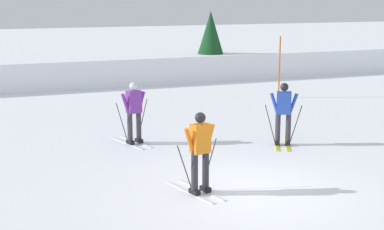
{
  "coord_description": "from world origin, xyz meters",
  "views": [
    {
      "loc": [
        -5.03,
        -9.99,
        4.02
      ],
      "look_at": [
        0.08,
        3.64,
        0.9
      ],
      "focal_mm": 52.95,
      "sensor_mm": 36.0,
      "label": 1
    }
  ],
  "objects_px": {
    "conifer_far_left": "(211,37)",
    "trail_marker_pole": "(279,67)",
    "skier_blue": "(284,112)",
    "skier_purple": "(134,111)",
    "skier_orange": "(200,151)"
  },
  "relations": [
    {
      "from": "conifer_far_left",
      "to": "trail_marker_pole",
      "type": "bearing_deg",
      "value": -83.33
    },
    {
      "from": "skier_blue",
      "to": "trail_marker_pole",
      "type": "bearing_deg",
      "value": 61.79
    },
    {
      "from": "conifer_far_left",
      "to": "skier_purple",
      "type": "bearing_deg",
      "value": -122.16
    },
    {
      "from": "skier_blue",
      "to": "skier_purple",
      "type": "xyz_separation_m",
      "value": [
        -3.73,
        1.54,
        0.0
      ]
    },
    {
      "from": "skier_purple",
      "to": "conifer_far_left",
      "type": "xyz_separation_m",
      "value": [
        6.5,
        10.34,
        1.1
      ]
    },
    {
      "from": "trail_marker_pole",
      "to": "conifer_far_left",
      "type": "relative_size",
      "value": 0.75
    },
    {
      "from": "skier_purple",
      "to": "trail_marker_pole",
      "type": "relative_size",
      "value": 0.71
    },
    {
      "from": "skier_blue",
      "to": "skier_orange",
      "type": "xyz_separation_m",
      "value": [
        -3.49,
        -2.76,
        -0.0
      ]
    },
    {
      "from": "skier_blue",
      "to": "trail_marker_pole",
      "type": "height_order",
      "value": "trail_marker_pole"
    },
    {
      "from": "skier_blue",
      "to": "skier_orange",
      "type": "distance_m",
      "value": 4.45
    },
    {
      "from": "skier_blue",
      "to": "conifer_far_left",
      "type": "relative_size",
      "value": 0.53
    },
    {
      "from": "skier_blue",
      "to": "skier_orange",
      "type": "relative_size",
      "value": 1.0
    },
    {
      "from": "skier_purple",
      "to": "trail_marker_pole",
      "type": "distance_m",
      "value": 8.63
    },
    {
      "from": "conifer_far_left",
      "to": "skier_blue",
      "type": "bearing_deg",
      "value": -103.13
    },
    {
      "from": "skier_purple",
      "to": "trail_marker_pole",
      "type": "xyz_separation_m",
      "value": [
        7.15,
        4.83,
        0.29
      ]
    }
  ]
}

